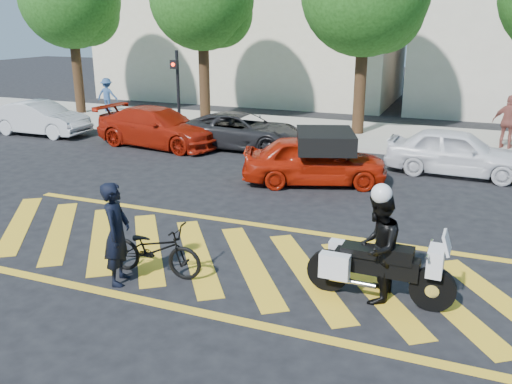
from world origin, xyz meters
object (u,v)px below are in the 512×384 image
at_px(parked_far_left, 40,118).
at_px(police_motorcycle, 377,267).
at_px(red_convertible, 314,160).
at_px(bicycle, 154,249).
at_px(parked_mid_right, 456,152).
at_px(officer_moto, 378,247).
at_px(parked_mid_left, 242,131).
at_px(parked_left, 159,127).
at_px(officer_bike, 117,233).

bearing_deg(parked_far_left, police_motorcycle, -120.23).
bearing_deg(police_motorcycle, red_convertible, 116.29).
bearing_deg(police_motorcycle, bicycle, -170.15).
bearing_deg(parked_mid_right, bicycle, 154.82).
bearing_deg(bicycle, red_convertible, -12.76).
xyz_separation_m(police_motorcycle, red_convertible, (-2.70, 5.86, 0.10)).
height_order(bicycle, parked_mid_right, parked_mid_right).
height_order(bicycle, parked_far_left, parked_far_left).
relative_size(officer_moto, parked_mid_right, 0.46).
bearing_deg(red_convertible, police_motorcycle, -174.39).
bearing_deg(parked_mid_left, parked_left, 104.80).
xyz_separation_m(red_convertible, parked_mid_left, (-3.49, 3.19, -0.05)).
xyz_separation_m(officer_bike, parked_left, (-4.90, 9.28, -0.21)).
bearing_deg(police_motorcycle, parked_mid_left, 125.92).
distance_m(officer_moto, parked_far_left, 16.56).
distance_m(officer_bike, parked_left, 10.50).
xyz_separation_m(officer_moto, parked_far_left, (-14.35, 8.26, -0.25)).
relative_size(parked_mid_left, parked_mid_right, 1.12).
height_order(officer_bike, parked_far_left, officer_bike).
bearing_deg(parked_left, parked_far_left, 96.55).
height_order(police_motorcycle, red_convertible, red_convertible).
distance_m(parked_left, parked_mid_left, 2.98).
xyz_separation_m(red_convertible, parked_mid_right, (3.54, 2.40, 0.01)).
bearing_deg(bicycle, parked_mid_left, 10.89).
bearing_deg(bicycle, parked_far_left, 47.00).
distance_m(officer_moto, parked_left, 12.25).
distance_m(police_motorcycle, officer_moto, 0.33).
bearing_deg(officer_bike, red_convertible, -30.09).
height_order(red_convertible, parked_far_left, red_convertible).
height_order(police_motorcycle, officer_moto, officer_moto).
distance_m(parked_far_left, parked_left, 5.30).
height_order(officer_bike, parked_mid_right, officer_bike).
bearing_deg(parked_far_left, parked_mid_left, -84.86).
bearing_deg(bicycle, parked_mid_right, -30.90).
bearing_deg(parked_mid_right, officer_bike, 154.11).
xyz_separation_m(officer_bike, red_convertible, (1.47, 6.88, -0.23)).
bearing_deg(red_convertible, officer_moto, -174.52).
relative_size(bicycle, police_motorcycle, 0.76).
bearing_deg(bicycle, officer_bike, 136.89).
height_order(officer_moto, parked_left, officer_moto).
bearing_deg(officer_moto, parked_mid_left, -144.15).
distance_m(police_motorcycle, parked_mid_right, 8.30).
relative_size(officer_bike, parked_mid_right, 0.45).
distance_m(bicycle, police_motorcycle, 3.82).
xyz_separation_m(officer_bike, parked_mid_right, (5.01, 9.28, -0.22)).
xyz_separation_m(red_convertible, parked_left, (-6.37, 2.40, 0.02)).
height_order(officer_bike, parked_left, officer_bike).
xyz_separation_m(officer_moto, red_convertible, (-2.69, 5.86, -0.23)).
height_order(bicycle, police_motorcycle, police_motorcycle).
distance_m(red_convertible, parked_left, 6.80).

